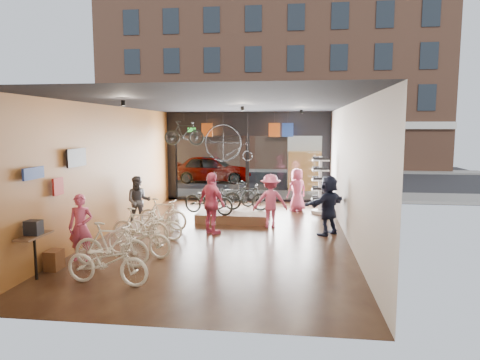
% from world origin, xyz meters
% --- Properties ---
extents(ground_plane, '(7.00, 12.00, 0.04)m').
position_xyz_m(ground_plane, '(0.00, 0.00, -0.02)').
color(ground_plane, black).
rests_on(ground_plane, ground).
extents(ceiling, '(7.00, 12.00, 0.04)m').
position_xyz_m(ceiling, '(0.00, 0.00, 3.82)').
color(ceiling, black).
rests_on(ceiling, ground).
extents(wall_left, '(0.04, 12.00, 3.80)m').
position_xyz_m(wall_left, '(-3.52, 0.00, 1.90)').
color(wall_left, '#995428').
rests_on(wall_left, ground).
extents(wall_right, '(0.04, 12.00, 3.80)m').
position_xyz_m(wall_right, '(3.52, 0.00, 1.90)').
color(wall_right, beige).
rests_on(wall_right, ground).
extents(wall_back, '(7.00, 0.04, 3.80)m').
position_xyz_m(wall_back, '(0.00, -6.02, 1.90)').
color(wall_back, beige).
rests_on(wall_back, ground).
extents(storefront, '(7.00, 0.26, 3.80)m').
position_xyz_m(storefront, '(0.00, 6.00, 1.90)').
color(storefront, black).
rests_on(storefront, ground).
extents(exit_sign, '(0.35, 0.06, 0.18)m').
position_xyz_m(exit_sign, '(-2.40, 5.88, 3.05)').
color(exit_sign, '#198C26').
rests_on(exit_sign, storefront).
extents(street_road, '(30.00, 18.00, 0.02)m').
position_xyz_m(street_road, '(0.00, 15.00, -0.01)').
color(street_road, black).
rests_on(street_road, ground).
extents(sidewalk_near, '(30.00, 2.40, 0.12)m').
position_xyz_m(sidewalk_near, '(0.00, 7.20, 0.06)').
color(sidewalk_near, slate).
rests_on(sidewalk_near, ground).
extents(sidewalk_far, '(30.00, 2.00, 0.12)m').
position_xyz_m(sidewalk_far, '(0.00, 19.00, 0.06)').
color(sidewalk_far, slate).
rests_on(sidewalk_far, ground).
extents(opposite_building, '(26.00, 5.00, 14.00)m').
position_xyz_m(opposite_building, '(0.00, 21.50, 7.00)').
color(opposite_building, brown).
rests_on(opposite_building, ground).
extents(street_car, '(4.61, 1.85, 1.57)m').
position_xyz_m(street_car, '(-2.76, 12.00, 0.78)').
color(street_car, gray).
rests_on(street_car, street_road).
extents(box_truck, '(2.42, 7.25, 2.86)m').
position_xyz_m(box_truck, '(2.87, 11.00, 1.43)').
color(box_truck, silver).
rests_on(box_truck, street_road).
extents(floor_bike_0, '(1.83, 0.81, 0.93)m').
position_xyz_m(floor_bike_0, '(-1.71, -4.30, 0.47)').
color(floor_bike_0, silver).
rests_on(floor_bike_0, ground_plane).
extents(floor_bike_1, '(1.74, 0.55, 1.04)m').
position_xyz_m(floor_bike_1, '(-2.07, -3.29, 0.52)').
color(floor_bike_1, silver).
rests_on(floor_bike_1, ground_plane).
extents(floor_bike_2, '(1.86, 0.95, 0.93)m').
position_xyz_m(floor_bike_2, '(-1.77, -2.41, 0.47)').
color(floor_bike_2, silver).
rests_on(floor_bike_2, ground_plane).
extents(floor_bike_3, '(1.71, 0.66, 1.00)m').
position_xyz_m(floor_bike_3, '(-2.11, -1.34, 0.50)').
color(floor_bike_3, silver).
rests_on(floor_bike_3, ground_plane).
extents(floor_bike_4, '(1.62, 0.61, 0.84)m').
position_xyz_m(floor_bike_4, '(-1.88, -0.85, 0.42)').
color(floor_bike_4, silver).
rests_on(floor_bike_4, ground_plane).
extents(floor_bike_5, '(1.68, 0.77, 0.98)m').
position_xyz_m(floor_bike_5, '(-2.02, 0.34, 0.49)').
color(floor_bike_5, silver).
rests_on(floor_bike_5, ground_plane).
extents(display_platform, '(2.40, 1.80, 0.30)m').
position_xyz_m(display_platform, '(-0.02, 2.09, 0.15)').
color(display_platform, '#56341F').
rests_on(display_platform, ground_plane).
extents(display_bike_left, '(1.91, 1.17, 0.95)m').
position_xyz_m(display_bike_left, '(-0.79, 1.45, 0.77)').
color(display_bike_left, black).
rests_on(display_bike_left, display_platform).
extents(display_bike_mid, '(1.61, 0.51, 0.96)m').
position_xyz_m(display_bike_mid, '(0.37, 2.22, 0.78)').
color(display_bike_mid, black).
rests_on(display_bike_mid, display_platform).
extents(display_bike_right, '(1.81, 1.52, 0.93)m').
position_xyz_m(display_bike_right, '(-0.13, 2.60, 0.77)').
color(display_bike_right, black).
rests_on(display_bike_right, display_platform).
extents(customer_0, '(0.63, 0.46, 1.59)m').
position_xyz_m(customer_0, '(-3.00, -2.87, 0.80)').
color(customer_0, '#CC4C72').
rests_on(customer_0, ground_plane).
extents(customer_1, '(0.93, 0.81, 1.61)m').
position_xyz_m(customer_1, '(-2.93, 0.73, 0.81)').
color(customer_1, '#3F3F44').
rests_on(customer_1, ground_plane).
extents(customer_2, '(1.12, 1.03, 1.84)m').
position_xyz_m(customer_2, '(-0.41, 0.03, 0.92)').
color(customer_2, '#CC4C72').
rests_on(customer_2, ground_plane).
extents(customer_3, '(1.19, 0.83, 1.69)m').
position_xyz_m(customer_3, '(1.26, 1.08, 0.85)').
color(customer_3, '#CC4C72').
rests_on(customer_3, ground_plane).
extents(customer_4, '(0.95, 0.86, 1.62)m').
position_xyz_m(customer_4, '(2.11, 3.89, 0.81)').
color(customer_4, '#CC4C72').
rests_on(customer_4, ground_plane).
extents(customer_5, '(1.49, 1.56, 1.77)m').
position_xyz_m(customer_5, '(3.00, 0.37, 0.88)').
color(customer_5, '#161C33').
rests_on(customer_5, ground_plane).
extents(sunglasses_rack, '(0.62, 0.51, 2.10)m').
position_xyz_m(sunglasses_rack, '(2.95, 3.59, 1.05)').
color(sunglasses_rack, white).
rests_on(sunglasses_rack, ground_plane).
extents(wall_merch, '(0.40, 2.40, 2.60)m').
position_xyz_m(wall_merch, '(-3.38, -3.50, 1.30)').
color(wall_merch, navy).
rests_on(wall_merch, wall_left).
extents(penny_farthing, '(1.85, 0.06, 1.48)m').
position_xyz_m(penny_farthing, '(-0.50, 4.50, 2.50)').
color(penny_farthing, black).
rests_on(penny_farthing, ceiling).
extents(hung_bike, '(1.59, 0.49, 0.95)m').
position_xyz_m(hung_bike, '(-2.30, 4.20, 2.93)').
color(hung_bike, black).
rests_on(hung_bike, ceiling).
extents(jersey_left, '(0.45, 0.03, 0.55)m').
position_xyz_m(jersey_left, '(-1.60, 5.20, 3.05)').
color(jersey_left, '#CC5919').
rests_on(jersey_left, ceiling).
extents(jersey_mid, '(0.45, 0.03, 0.55)m').
position_xyz_m(jersey_mid, '(1.18, 5.20, 3.05)').
color(jersey_mid, '#CC5919').
rests_on(jersey_mid, ceiling).
extents(jersey_right, '(0.45, 0.03, 0.55)m').
position_xyz_m(jersey_right, '(1.71, 5.20, 3.05)').
color(jersey_right, '#1E3F99').
rests_on(jersey_right, ceiling).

